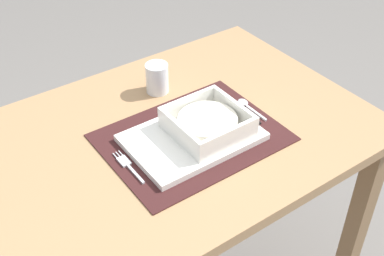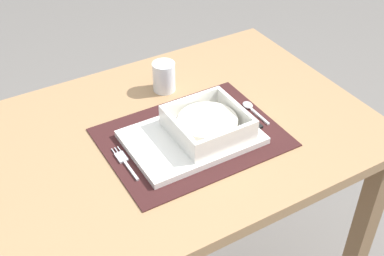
{
  "view_description": "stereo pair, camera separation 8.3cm",
  "coord_description": "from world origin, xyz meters",
  "views": [
    {
      "loc": [
        -0.53,
        -0.82,
        1.53
      ],
      "look_at": [
        0.02,
        -0.05,
        0.78
      ],
      "focal_mm": 47.22,
      "sensor_mm": 36.0,
      "label": 1
    },
    {
      "loc": [
        -0.46,
        -0.87,
        1.53
      ],
      "look_at": [
        0.02,
        -0.05,
        0.78
      ],
      "focal_mm": 47.22,
      "sensor_mm": 36.0,
      "label": 2
    }
  ],
  "objects": [
    {
      "name": "spoon",
      "position": [
        0.21,
        -0.03,
        0.76
      ],
      "size": [
        0.02,
        0.11,
        0.01
      ],
      "rotation": [
        0.0,
        0.0,
        -0.03
      ],
      "color": "silver",
      "rests_on": "placemat"
    },
    {
      "name": "placemat",
      "position": [
        0.02,
        -0.05,
        0.76
      ],
      "size": [
        0.42,
        0.32,
        0.0
      ],
      "primitive_type": "cube",
      "color": "#381919",
      "rests_on": "dining_table"
    },
    {
      "name": "drinking_glass",
      "position": [
        0.06,
        0.17,
        0.79
      ],
      "size": [
        0.06,
        0.06,
        0.08
      ],
      "color": "white",
      "rests_on": "dining_table"
    },
    {
      "name": "butter_knife",
      "position": [
        0.18,
        -0.05,
        0.76
      ],
      "size": [
        0.01,
        0.13,
        0.01
      ],
      "rotation": [
        0.0,
        0.0,
        0.0
      ],
      "color": "black",
      "rests_on": "placemat"
    },
    {
      "name": "porridge_bowl",
      "position": [
        0.05,
        -0.07,
        0.79
      ],
      "size": [
        0.17,
        0.17,
        0.05
      ],
      "color": "white",
      "rests_on": "serving_plate"
    },
    {
      "name": "fork",
      "position": [
        -0.16,
        -0.05,
        0.76
      ],
      "size": [
        0.02,
        0.13,
        0.0
      ],
      "rotation": [
        0.0,
        0.0,
        0.01
      ],
      "color": "silver",
      "rests_on": "placemat"
    },
    {
      "name": "serving_plate",
      "position": [
        0.01,
        -0.06,
        0.76
      ],
      "size": [
        0.31,
        0.21,
        0.02
      ],
      "primitive_type": "cube",
      "color": "white",
      "rests_on": "placemat"
    },
    {
      "name": "dining_table",
      "position": [
        0.0,
        0.0,
        0.64
      ],
      "size": [
        0.97,
        0.69,
        0.75
      ],
      "color": "#A37A51",
      "rests_on": "ground"
    }
  ]
}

